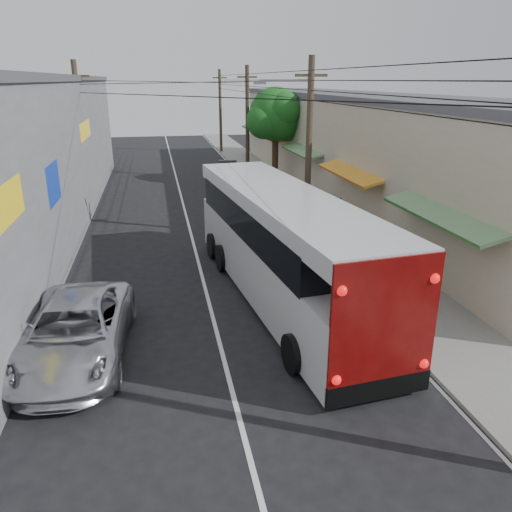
{
  "coord_description": "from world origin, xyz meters",
  "views": [
    {
      "loc": [
        -1.43,
        -8.34,
        7.03
      ],
      "look_at": [
        1.61,
        6.86,
        1.53
      ],
      "focal_mm": 35.0,
      "sensor_mm": 36.0,
      "label": 1
    }
  ],
  "objects_px": {
    "parked_car_far": "(228,169)",
    "pedestrian_far": "(337,213)",
    "jeepney": "(75,331)",
    "parked_car_mid": "(244,175)",
    "pedestrian_near": "(302,207)",
    "parked_suv": "(276,203)",
    "coach_bus": "(281,244)"
  },
  "relations": [
    {
      "from": "coach_bus",
      "to": "pedestrian_far",
      "type": "distance_m",
      "value": 8.52
    },
    {
      "from": "coach_bus",
      "to": "parked_car_far",
      "type": "relative_size",
      "value": 3.33
    },
    {
      "from": "jeepney",
      "to": "parked_suv",
      "type": "bearing_deg",
      "value": 59.55
    },
    {
      "from": "jeepney",
      "to": "parked_car_far",
      "type": "xyz_separation_m",
      "value": [
        7.66,
        24.88,
        -0.15
      ]
    },
    {
      "from": "jeepney",
      "to": "parked_car_far",
      "type": "height_order",
      "value": "jeepney"
    },
    {
      "from": "parked_car_mid",
      "to": "parked_car_far",
      "type": "bearing_deg",
      "value": 111.73
    },
    {
      "from": "parked_car_mid",
      "to": "coach_bus",
      "type": "bearing_deg",
      "value": -88.8
    },
    {
      "from": "parked_suv",
      "to": "pedestrian_far",
      "type": "distance_m",
      "value": 3.57
    },
    {
      "from": "coach_bus",
      "to": "jeepney",
      "type": "bearing_deg",
      "value": -162.12
    },
    {
      "from": "parked_car_far",
      "to": "coach_bus",
      "type": "bearing_deg",
      "value": -86.64
    },
    {
      "from": "jeepney",
      "to": "pedestrian_near",
      "type": "relative_size",
      "value": 3.4
    },
    {
      "from": "parked_suv",
      "to": "parked_car_mid",
      "type": "xyz_separation_m",
      "value": [
        0.0,
        9.46,
        -0.23
      ]
    },
    {
      "from": "coach_bus",
      "to": "parked_suv",
      "type": "xyz_separation_m",
      "value": [
        2.14,
        9.68,
        -0.96
      ]
    },
    {
      "from": "jeepney",
      "to": "pedestrian_near",
      "type": "xyz_separation_m",
      "value": [
        9.49,
        11.32,
        0.17
      ]
    },
    {
      "from": "parked_suv",
      "to": "pedestrian_near",
      "type": "height_order",
      "value": "parked_suv"
    },
    {
      "from": "coach_bus",
      "to": "parked_suv",
      "type": "relative_size",
      "value": 2.01
    },
    {
      "from": "jeepney",
      "to": "parked_car_far",
      "type": "relative_size",
      "value": 1.47
    },
    {
      "from": "coach_bus",
      "to": "parked_car_mid",
      "type": "bearing_deg",
      "value": 77.39
    },
    {
      "from": "jeepney",
      "to": "parked_car_mid",
      "type": "relative_size",
      "value": 1.38
    },
    {
      "from": "jeepney",
      "to": "pedestrian_far",
      "type": "height_order",
      "value": "pedestrian_far"
    },
    {
      "from": "coach_bus",
      "to": "pedestrian_far",
      "type": "xyz_separation_m",
      "value": [
        4.61,
        7.1,
        -0.98
      ]
    },
    {
      "from": "pedestrian_far",
      "to": "pedestrian_near",
      "type": "bearing_deg",
      "value": -49.54
    },
    {
      "from": "parked_suv",
      "to": "parked_car_far",
      "type": "height_order",
      "value": "parked_suv"
    },
    {
      "from": "parked_car_mid",
      "to": "pedestrian_far",
      "type": "distance_m",
      "value": 12.3
    },
    {
      "from": "jeepney",
      "to": "parked_suv",
      "type": "xyz_separation_m",
      "value": [
        8.4,
        12.48,
        0.14
      ]
    },
    {
      "from": "coach_bus",
      "to": "parked_car_mid",
      "type": "height_order",
      "value": "coach_bus"
    },
    {
      "from": "parked_car_far",
      "to": "pedestrian_far",
      "type": "relative_size",
      "value": 2.43
    },
    {
      "from": "parked_car_mid",
      "to": "pedestrian_near",
      "type": "bearing_deg",
      "value": -76.53
    },
    {
      "from": "pedestrian_far",
      "to": "jeepney",
      "type": "bearing_deg",
      "value": 38.75
    },
    {
      "from": "jeepney",
      "to": "parked_suv",
      "type": "relative_size",
      "value": 0.89
    },
    {
      "from": "parked_suv",
      "to": "parked_car_far",
      "type": "distance_m",
      "value": 12.42
    },
    {
      "from": "pedestrian_near",
      "to": "parked_car_far",
      "type": "bearing_deg",
      "value": -99.46
    }
  ]
}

